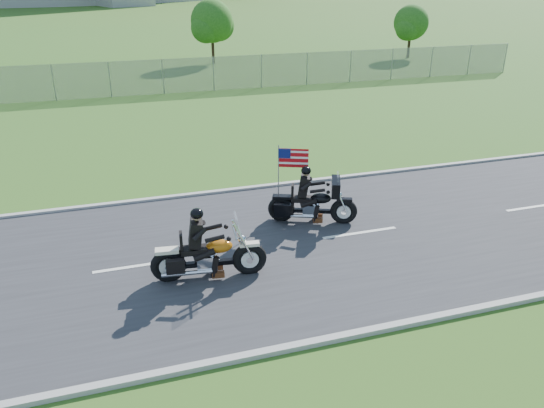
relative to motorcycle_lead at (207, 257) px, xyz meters
name	(u,v)px	position (x,y,z in m)	size (l,w,h in m)	color
ground	(218,255)	(0.46, 0.99, -0.58)	(420.00, 420.00, 0.00)	#2B5D1D
road	(218,255)	(0.46, 0.99, -0.56)	(120.00, 8.00, 0.04)	#28282B
curb_north	(192,195)	(0.46, 5.04, -0.53)	(120.00, 0.18, 0.12)	#9E9B93
curb_south	(263,353)	(0.46, -3.06, -0.53)	(120.00, 0.18, 0.12)	#9E9B93
fence	(54,83)	(-4.54, 20.99, 0.42)	(60.00, 0.03, 2.00)	gray
tree_fence_near	(212,23)	(6.50, 31.03, 2.39)	(3.52, 3.28, 4.75)	#382316
tree_fence_far	(411,24)	(22.50, 29.03, 2.06)	(3.08, 2.87, 4.20)	#382316
motorcycle_lead	(207,257)	(0.00, 0.00, 0.00)	(2.74, 0.87, 1.85)	black
motorcycle_follow	(312,204)	(3.45, 2.09, 0.01)	(2.45, 1.33, 2.15)	black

